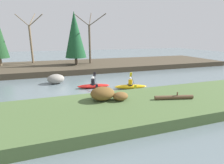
{
  "coord_description": "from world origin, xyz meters",
  "views": [
    {
      "loc": [
        -2.47,
        -13.84,
        4.24
      ],
      "look_at": [
        2.03,
        -0.33,
        0.55
      ],
      "focal_mm": 28.0,
      "sensor_mm": 36.0,
      "label": 1
    }
  ],
  "objects_px": {
    "kayaker_lead": "(131,86)",
    "driftwood_log": "(174,97)",
    "kayaker_middle": "(95,86)",
    "boulder_midstream": "(56,79)"
  },
  "relations": [
    {
      "from": "kayaker_middle",
      "to": "kayaker_lead",
      "type": "bearing_deg",
      "value": -14.01
    },
    {
      "from": "boulder_midstream",
      "to": "driftwood_log",
      "type": "distance_m",
      "value": 10.75
    },
    {
      "from": "kayaker_middle",
      "to": "driftwood_log",
      "type": "xyz_separation_m",
      "value": [
        3.56,
        -5.79,
        0.5
      ]
    },
    {
      "from": "kayaker_middle",
      "to": "driftwood_log",
      "type": "height_order",
      "value": "kayaker_middle"
    },
    {
      "from": "kayaker_lead",
      "to": "driftwood_log",
      "type": "bearing_deg",
      "value": -67.41
    },
    {
      "from": "kayaker_lead",
      "to": "boulder_midstream",
      "type": "distance_m",
      "value": 7.07
    },
    {
      "from": "driftwood_log",
      "to": "kayaker_lead",
      "type": "bearing_deg",
      "value": 112.37
    },
    {
      "from": "kayaker_lead",
      "to": "driftwood_log",
      "type": "xyz_separation_m",
      "value": [
        0.72,
        -4.63,
        0.48
      ]
    },
    {
      "from": "kayaker_middle",
      "to": "boulder_midstream",
      "type": "xyz_separation_m",
      "value": [
        -3.13,
        2.63,
        0.24
      ]
    },
    {
      "from": "kayaker_middle",
      "to": "boulder_midstream",
      "type": "bearing_deg",
      "value": 148.13
    }
  ]
}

